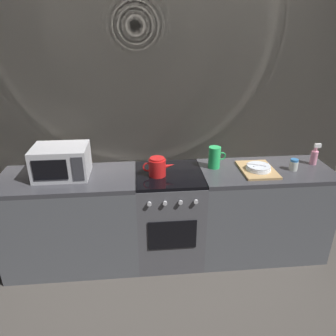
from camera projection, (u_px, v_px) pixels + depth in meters
name	position (u px, v px, depth m)	size (l,w,h in m)	color
ground_plane	(169.00, 254.00, 3.19)	(8.00, 8.00, 0.00)	#47423D
back_wall	(166.00, 130.00, 2.99)	(3.60, 0.05, 2.40)	#A39989
counter_left	(73.00, 221.00, 2.93)	(1.20, 0.60, 0.90)	#515459
stove_unit	(169.00, 216.00, 3.00)	(0.60, 0.63, 0.90)	#4C4C51
counter_right	(261.00, 211.00, 3.08)	(1.20, 0.60, 0.90)	#515459
microwave	(61.00, 162.00, 2.72)	(0.46, 0.35, 0.27)	#B2B2B7
kettle	(157.00, 167.00, 2.74)	(0.28, 0.15, 0.17)	red
pitcher	(215.00, 157.00, 2.89)	(0.16, 0.11, 0.20)	green
dish_pile	(258.00, 169.00, 2.85)	(0.30, 0.40, 0.07)	tan
spice_jar	(294.00, 165.00, 2.86)	(0.08, 0.08, 0.10)	silver
spray_bottle	(314.00, 156.00, 2.97)	(0.08, 0.06, 0.20)	pink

